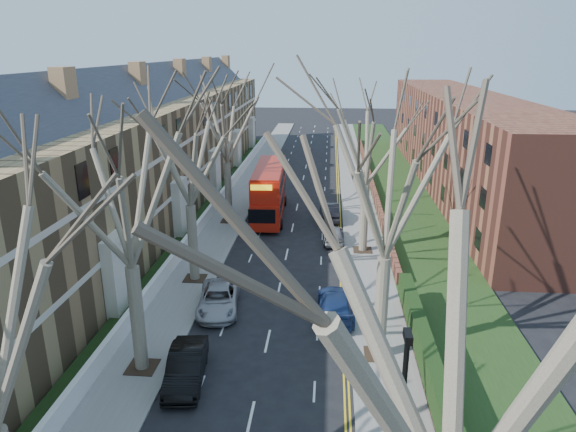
# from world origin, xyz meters

# --- Properties ---
(pavement_left) EXTENTS (3.00, 102.00, 0.12)m
(pavement_left) POSITION_xyz_m (-6.00, 39.00, 0.06)
(pavement_left) COLOR slate
(pavement_left) RESTS_ON ground
(pavement_right) EXTENTS (3.00, 102.00, 0.12)m
(pavement_right) POSITION_xyz_m (6.00, 39.00, 0.06)
(pavement_right) COLOR slate
(pavement_right) RESTS_ON ground
(terrace_left) EXTENTS (9.70, 78.00, 13.60)m
(terrace_left) POSITION_xyz_m (-13.65, 31.00, 5.53)
(terrace_left) COLOR olive
(terrace_left) RESTS_ON ground
(flats_right) EXTENTS (13.97, 54.00, 10.00)m
(flats_right) POSITION_xyz_m (17.46, 43.00, 4.98)
(flats_right) COLOR brown
(flats_right) RESTS_ON ground
(wall_hedge_right) EXTENTS (0.70, 24.00, 1.80)m
(wall_hedge_right) POSITION_xyz_m (7.70, 2.00, 1.12)
(wall_hedge_right) COLOR brown
(wall_hedge_right) RESTS_ON ground
(front_wall_left) EXTENTS (0.30, 78.00, 1.00)m
(front_wall_left) POSITION_xyz_m (-7.65, 31.00, 0.62)
(front_wall_left) COLOR white
(front_wall_left) RESTS_ON ground
(grass_verge_right) EXTENTS (6.00, 102.00, 0.06)m
(grass_verge_right) POSITION_xyz_m (10.50, 39.00, 0.15)
(grass_verge_right) COLOR #1B3914
(grass_verge_right) RESTS_ON ground
(tree_left_mid) EXTENTS (10.50, 10.50, 14.71)m
(tree_left_mid) POSITION_xyz_m (-5.70, 6.00, 9.56)
(tree_left_mid) COLOR brown
(tree_left_mid) RESTS_ON ground
(tree_left_far) EXTENTS (10.15, 10.15, 14.22)m
(tree_left_far) POSITION_xyz_m (-5.70, 16.00, 9.24)
(tree_left_far) COLOR brown
(tree_left_far) RESTS_ON ground
(tree_left_dist) EXTENTS (10.50, 10.50, 14.71)m
(tree_left_dist) POSITION_xyz_m (-5.70, 28.00, 9.56)
(tree_left_dist) COLOR brown
(tree_left_dist) RESTS_ON ground
(tree_right_near) EXTENTS (10.85, 10.85, 15.20)m
(tree_right_near) POSITION_xyz_m (5.70, -6.00, 9.86)
(tree_right_near) COLOR brown
(tree_right_near) RESTS_ON ground
(tree_right_mid) EXTENTS (10.50, 10.50, 14.71)m
(tree_right_mid) POSITION_xyz_m (5.70, 8.00, 9.56)
(tree_right_mid) COLOR brown
(tree_right_mid) RESTS_ON ground
(tree_right_far) EXTENTS (10.15, 10.15, 14.22)m
(tree_right_far) POSITION_xyz_m (5.70, 22.00, 9.24)
(tree_right_far) COLOR brown
(tree_right_far) RESTS_ON ground
(double_decker_bus) EXTENTS (3.07, 10.92, 4.54)m
(double_decker_bus) POSITION_xyz_m (-2.34, 30.06, 2.23)
(double_decker_bus) COLOR #A4180B
(double_decker_bus) RESTS_ON ground
(car_left_mid) EXTENTS (2.09, 4.66, 1.49)m
(car_left_mid) POSITION_xyz_m (-3.33, 5.33, 0.74)
(car_left_mid) COLOR black
(car_left_mid) RESTS_ON ground
(car_left_far) EXTENTS (2.84, 5.16, 1.37)m
(car_left_far) POSITION_xyz_m (-3.27, 12.16, 0.68)
(car_left_far) COLOR #9F9FA4
(car_left_far) RESTS_ON ground
(car_right_near) EXTENTS (2.13, 5.10, 1.47)m
(car_right_near) POSITION_xyz_m (3.59, 11.96, 0.74)
(car_right_near) COLOR navy
(car_right_near) RESTS_ON ground
(car_right_mid) EXTENTS (1.78, 4.01, 1.34)m
(car_right_mid) POSITION_xyz_m (3.46, 23.88, 0.67)
(car_right_mid) COLOR gray
(car_right_mid) RESTS_ON ground
(car_right_far) EXTENTS (1.79, 4.88, 1.60)m
(car_right_far) POSITION_xyz_m (3.12, 29.41, 0.80)
(car_right_far) COLOR black
(car_right_far) RESTS_ON ground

